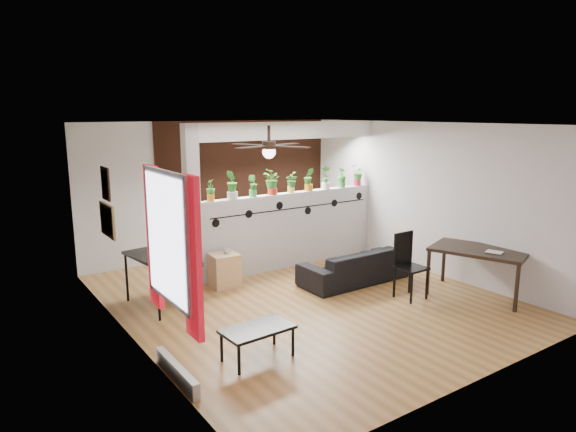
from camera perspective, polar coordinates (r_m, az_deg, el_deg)
The scene contains 30 objects.
room_shell at distance 7.53m, azimuth 1.85°, elevation 0.23°, with size 6.30×7.10×2.90m.
partition_wall at distance 9.31m, azimuth 0.33°, elevation -1.49°, with size 3.60×0.18×1.35m, color #BCBCC1.
ceiling_header at distance 9.07m, azimuth 0.35°, elevation 9.50°, with size 3.60×0.18×0.30m, color white.
pier_column at distance 8.26m, azimuth -10.61°, elevation 1.06°, with size 0.22×0.20×2.60m, color #BCBCC1.
brick_panel at distance 10.41m, azimuth -4.29°, elevation 3.38°, with size 3.90×0.05×2.60m, color brown.
vine_decal at distance 9.15m, azimuth 0.68°, elevation 0.87°, with size 3.31×0.01×0.30m.
window_assembly at distance 5.24m, azimuth -13.09°, elevation -2.78°, with size 0.09×1.30×1.55m.
baseboard_heater at distance 5.75m, azimuth -12.27°, elevation -16.59°, with size 0.08×1.00×0.18m, color beige.
corkboard at distance 7.27m, azimuth -19.43°, elevation -0.44°, with size 0.03×0.60×0.45m, color olive.
framed_art at distance 7.14m, azimuth -19.61°, elevation 3.42°, with size 0.03×0.34×0.44m.
ceiling_fan at distance 6.70m, azimuth -2.13°, elevation 7.58°, with size 1.19×1.19×0.43m.
potted_plant_0 at distance 8.36m, azimuth -8.60°, elevation 2.92°, with size 0.21×0.22×0.36m.
potted_plant_1 at distance 8.53m, azimuth -6.23°, elevation 3.57°, with size 0.28×0.31×0.48m.
potted_plant_2 at distance 8.73m, azimuth -3.93°, elevation 3.44°, with size 0.22×0.23×0.37m.
potted_plant_3 at distance 8.92m, azimuth -1.75°, elevation 3.91°, with size 0.20×0.25×0.46m.
potted_plant_4 at distance 9.15m, azimuth 0.34°, elevation 3.83°, with size 0.19×0.21×0.37m.
potted_plant_5 at distance 9.37m, azimuth 2.33°, elevation 4.18°, with size 0.27×0.25×0.42m.
potted_plant_6 at distance 9.61m, azimuth 4.22°, elevation 4.41°, with size 0.29×0.27×0.45m.
potted_plant_7 at distance 9.87m, azimuth 6.01°, elevation 4.36°, with size 0.18×0.21×0.38m.
potted_plant_8 at distance 10.12m, azimuth 7.72°, elevation 4.57°, with size 0.22×0.19×0.40m.
sofa at distance 8.59m, azimuth 7.34°, elevation -5.56°, with size 1.79×0.70×0.52m, color black.
cube_shelf at distance 8.36m, azimuth -7.06°, elevation -5.98°, with size 0.44×0.39×0.54m, color tan.
cup at distance 8.30m, azimuth -6.81°, elevation -3.85°, with size 0.12×0.12×0.09m, color gray.
computer_desk at distance 7.58m, azimuth -14.45°, elevation -4.78°, with size 0.69×1.12×0.77m.
monitor at distance 7.67m, azimuth -14.91°, elevation -3.25°, with size 0.06×0.36×0.20m, color black.
office_chair at distance 8.03m, azimuth -11.71°, elevation -5.65°, with size 0.51×0.51×0.99m.
dining_table at distance 8.31m, azimuth 20.43°, elevation -3.95°, with size 1.25×1.56×0.74m.
book at distance 8.04m, azimuth 21.80°, elevation -3.88°, with size 0.17×0.23×0.02m, color gray.
folding_chair at distance 7.96m, azimuth 13.09°, elevation -4.71°, with size 0.41×0.41×0.99m.
coffee_table at distance 5.96m, azimuth -3.41°, elevation -12.63°, with size 0.83×0.49×0.38m.
Camera 1 is at (-4.37, -5.94, 2.78)m, focal length 32.00 mm.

